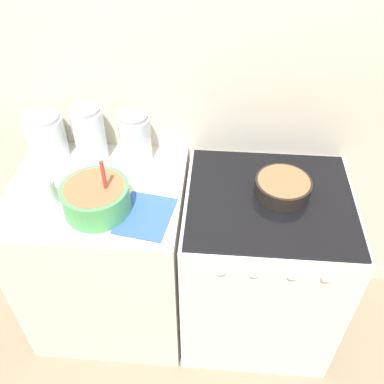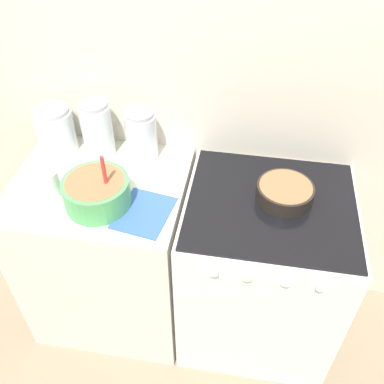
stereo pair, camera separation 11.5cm
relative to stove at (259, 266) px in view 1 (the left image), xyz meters
The scene contains 11 objects.
ground_plane 0.69m from the stove, 139.34° to the right, with size 12.00×12.00×0.00m, color gray.
wall_back 0.90m from the stove, 137.24° to the left, with size 4.54×0.05×2.40m.
countertop_cabinet 0.77m from the stove, behind, with size 0.77×0.66×0.94m.
stove is the anchor object (origin of this frame).
mixing_bowl 0.91m from the stove, behind, with size 0.28×0.28×0.26m.
baking_pan 0.51m from the stove, 39.43° to the left, with size 0.24×0.24×0.07m.
storage_jar_left 1.19m from the stove, 168.02° to the left, with size 0.18×0.18×0.22m.
storage_jar_middle 1.03m from the stove, 165.10° to the left, with size 0.14×0.14×0.27m.
storage_jar_right 0.87m from the stove, 160.36° to the left, with size 0.14×0.14×0.25m.
tin_can 1.07m from the stove, behind, with size 0.07×0.07×0.12m.
recipe_page 0.71m from the stove, 164.01° to the right, with size 0.24×0.28×0.01m.
Camera 1 is at (0.15, -1.01, 2.19)m, focal length 40.00 mm.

